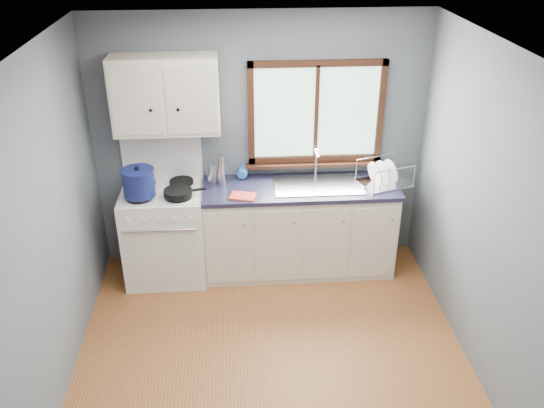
{
  "coord_description": "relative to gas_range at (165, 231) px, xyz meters",
  "views": [
    {
      "loc": [
        -0.26,
        -3.4,
        3.33
      ],
      "look_at": [
        0.05,
        0.9,
        1.05
      ],
      "focal_mm": 38.0,
      "sensor_mm": 36.0,
      "label": 1
    }
  ],
  "objects": [
    {
      "name": "upper_cabinets",
      "position": [
        0.1,
        0.15,
        1.31
      ],
      "size": [
        0.95,
        0.35,
        0.7
      ],
      "color": "silver",
      "rests_on": "wall_back"
    },
    {
      "name": "thermos",
      "position": [
        0.57,
        0.1,
        0.58
      ],
      "size": [
        0.09,
        0.09,
        0.31
      ],
      "primitive_type": "cylinder",
      "rotation": [
        0.0,
        0.0,
        0.3
      ],
      "color": "silver",
      "rests_on": "countertop"
    },
    {
      "name": "sink",
      "position": [
        1.49,
        0.02,
        0.37
      ],
      "size": [
        0.84,
        0.46,
        0.44
      ],
      "color": "silver",
      "rests_on": "countertop"
    },
    {
      "name": "ceiling",
      "position": [
        0.95,
        -1.47,
        2.02
      ],
      "size": [
        3.2,
        3.6,
        0.02
      ],
      "primitive_type": "cube",
      "color": "white",
      "rests_on": "wall_back"
    },
    {
      "name": "gas_range",
      "position": [
        0.0,
        0.0,
        0.0
      ],
      "size": [
        0.76,
        0.69,
        1.36
      ],
      "color": "white",
      "rests_on": "floor"
    },
    {
      "name": "utensil_crock",
      "position": [
        0.49,
        0.16,
        0.5
      ],
      "size": [
        0.11,
        0.11,
        0.35
      ],
      "rotation": [
        0.0,
        0.0,
        -0.03
      ],
      "color": "silver",
      "rests_on": "countertop"
    },
    {
      "name": "dish_rack",
      "position": [
        2.11,
        0.01,
        0.49
      ],
      "size": [
        0.54,
        0.48,
        0.24
      ],
      "rotation": [
        0.0,
        0.0,
        0.32
      ],
      "color": "silver",
      "rests_on": "countertop"
    },
    {
      "name": "skillet",
      "position": [
        0.17,
        -0.16,
        0.49
      ],
      "size": [
        0.41,
        0.31,
        0.05
      ],
      "rotation": [
        0.0,
        0.0,
        0.23
      ],
      "color": "black",
      "rests_on": "gas_range"
    },
    {
      "name": "dish_towel",
      "position": [
        0.76,
        -0.17,
        0.43
      ],
      "size": [
        0.26,
        0.22,
        0.02
      ],
      "primitive_type": "cube",
      "rotation": [
        0.0,
        0.0,
        -0.27
      ],
      "color": "#E2442F",
      "rests_on": "countertop"
    },
    {
      "name": "base_cabinets",
      "position": [
        1.31,
        0.02,
        -0.08
      ],
      "size": [
        1.85,
        0.6,
        0.88
      ],
      "color": "silver",
      "rests_on": "floor"
    },
    {
      "name": "countertop",
      "position": [
        1.31,
        0.02,
        0.41
      ],
      "size": [
        1.89,
        0.64,
        0.04
      ],
      "primitive_type": "cube",
      "color": "black",
      "rests_on": "base_cabinets"
    },
    {
      "name": "wall_right",
      "position": [
        2.56,
        -1.47,
        0.76
      ],
      "size": [
        0.02,
        3.6,
        2.5
      ],
      "primitive_type": "cube",
      "color": "slate",
      "rests_on": "ground"
    },
    {
      "name": "soap_bottle",
      "position": [
        0.76,
        0.19,
        0.56
      ],
      "size": [
        0.12,
        0.12,
        0.28
      ],
      "primitive_type": "imported",
      "rotation": [
        0.0,
        0.0,
        -0.18
      ],
      "color": "blue",
      "rests_on": "countertop"
    },
    {
      "name": "wall_back",
      "position": [
        0.95,
        0.34,
        0.76
      ],
      "size": [
        3.2,
        0.02,
        2.5
      ],
      "primitive_type": "cube",
      "color": "slate",
      "rests_on": "ground"
    },
    {
      "name": "window",
      "position": [
        1.48,
        0.3,
        0.98
      ],
      "size": [
        1.36,
        0.1,
        1.03
      ],
      "color": "#9EC6A8",
      "rests_on": "wall_back"
    },
    {
      "name": "stockpot",
      "position": [
        -0.17,
        -0.14,
        0.6
      ],
      "size": [
        0.35,
        0.35,
        0.29
      ],
      "rotation": [
        0.0,
        0.0,
        0.22
      ],
      "color": "navy",
      "rests_on": "gas_range"
    },
    {
      "name": "floor",
      "position": [
        0.95,
        -1.47,
        -0.5
      ],
      "size": [
        3.2,
        3.6,
        0.02
      ],
      "primitive_type": "cube",
      "color": "#9D5D2E",
      "rests_on": "ground"
    },
    {
      "name": "wall_left",
      "position": [
        -0.66,
        -1.47,
        0.76
      ],
      "size": [
        0.02,
        3.6,
        2.5
      ],
      "primitive_type": "cube",
      "color": "slate",
      "rests_on": "ground"
    }
  ]
}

